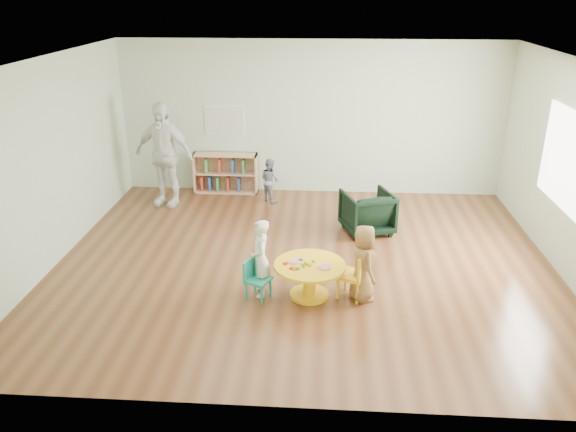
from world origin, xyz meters
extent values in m
plane|color=brown|center=(0.00, 0.00, 0.00)|extent=(7.00, 7.00, 0.00)
cube|color=white|center=(0.00, 0.00, 2.75)|extent=(7.00, 6.00, 0.10)
cube|color=beige|center=(0.00, 3.00, 1.40)|extent=(7.00, 0.10, 2.80)
cube|color=beige|center=(0.00, -3.00, 1.40)|extent=(7.00, 0.10, 2.80)
cube|color=beige|center=(-3.50, 0.00, 1.40)|extent=(0.10, 6.00, 2.80)
cube|color=beige|center=(3.50, 0.00, 1.40)|extent=(0.10, 6.00, 2.80)
cube|color=white|center=(3.48, 0.30, 1.50)|extent=(0.02, 1.60, 1.30)
cylinder|color=yellow|center=(0.11, -0.94, 0.20)|extent=(0.16, 0.16, 0.41)
cylinder|color=yellow|center=(0.11, -0.94, 0.02)|extent=(0.50, 0.50, 0.04)
cylinder|color=yellow|center=(0.11, -0.94, 0.43)|extent=(0.90, 0.90, 0.04)
cylinder|color=#D27981|center=(-0.09, -0.89, 0.46)|extent=(0.15, 0.15, 0.02)
cylinder|color=#D27981|center=(0.29, -1.02, 0.46)|extent=(0.17, 0.17, 0.02)
cylinder|color=yellow|center=(0.09, -0.96, 0.47)|extent=(0.12, 0.11, 0.04)
cylinder|color=#136E35|center=(0.03, -1.02, 0.47)|extent=(0.05, 0.05, 0.02)
cylinder|color=#136E35|center=(0.15, -0.90, 0.47)|extent=(0.05, 0.05, 0.02)
cube|color=red|center=(-0.11, -1.08, 0.46)|extent=(0.07, 0.07, 0.02)
cube|color=#FF6215|center=(-0.07, -1.10, 0.46)|extent=(0.05, 0.05, 0.02)
cube|color=#1721B3|center=(-0.02, -0.85, 0.46)|extent=(0.07, 0.06, 0.02)
cube|color=#136E35|center=(-0.04, -1.09, 0.46)|extent=(0.07, 0.06, 0.02)
cube|color=red|center=(-0.20, -0.96, 0.46)|extent=(0.07, 0.07, 0.02)
cube|color=teal|center=(-0.53, -1.04, 0.26)|extent=(0.37, 0.37, 0.04)
cube|color=teal|center=(-0.64, -1.00, 0.40)|extent=(0.14, 0.27, 0.24)
cylinder|color=teal|center=(-0.59, -0.90, 0.12)|extent=(0.03, 0.03, 0.24)
cylinder|color=teal|center=(-0.68, -1.10, 0.12)|extent=(0.03, 0.03, 0.24)
cylinder|color=teal|center=(-0.39, -0.99, 0.12)|extent=(0.03, 0.03, 0.24)
cylinder|color=teal|center=(-0.47, -1.19, 0.12)|extent=(0.03, 0.03, 0.24)
cube|color=yellow|center=(0.64, -0.92, 0.31)|extent=(0.43, 0.43, 0.04)
cube|color=yellow|center=(0.76, -0.98, 0.47)|extent=(0.16, 0.31, 0.28)
cylinder|color=yellow|center=(0.70, -1.10, 0.14)|extent=(0.04, 0.04, 0.28)
cylinder|color=yellow|center=(0.81, -0.86, 0.14)|extent=(0.04, 0.04, 0.28)
cylinder|color=yellow|center=(0.46, -0.99, 0.14)|extent=(0.04, 0.04, 0.28)
cylinder|color=yellow|center=(0.57, -0.75, 0.14)|extent=(0.04, 0.04, 0.28)
cube|color=tan|center=(-2.19, 2.83, 0.38)|extent=(0.03, 0.30, 0.75)
cube|color=tan|center=(-1.01, 2.83, 0.38)|extent=(0.03, 0.30, 0.75)
cube|color=tan|center=(-1.60, 2.83, 0.01)|extent=(1.20, 0.30, 0.03)
cube|color=tan|center=(-1.60, 2.83, 0.73)|extent=(1.20, 0.30, 0.03)
cube|color=tan|center=(-1.60, 2.83, 0.38)|extent=(1.14, 0.28, 0.03)
cube|color=tan|center=(-1.60, 2.97, 0.38)|extent=(1.20, 0.02, 0.75)
cube|color=#BD4332|center=(-2.05, 2.81, 0.18)|extent=(0.04, 0.18, 0.26)
cube|color=#3360B3|center=(-1.90, 2.81, 0.18)|extent=(0.04, 0.18, 0.26)
cube|color=#4AA151|center=(-1.75, 2.81, 0.18)|extent=(0.04, 0.18, 0.26)
cube|color=#BD4332|center=(-1.55, 2.81, 0.18)|extent=(0.04, 0.18, 0.26)
cube|color=#3360B3|center=(-1.35, 2.81, 0.18)|extent=(0.04, 0.18, 0.26)
cube|color=#4AA151|center=(-1.95, 2.81, 0.53)|extent=(0.04, 0.18, 0.26)
cube|color=#BD4332|center=(-1.70, 2.81, 0.53)|extent=(0.04, 0.18, 0.26)
cube|color=#3360B3|center=(-1.45, 2.81, 0.53)|extent=(0.04, 0.18, 0.26)
cube|color=#4AA151|center=(-1.25, 2.81, 0.53)|extent=(0.04, 0.18, 0.26)
cube|color=white|center=(-1.60, 2.98, 1.35)|extent=(0.74, 0.01, 0.54)
cube|color=#F23345|center=(-1.60, 2.98, 1.35)|extent=(0.70, 0.00, 0.50)
imported|color=black|center=(0.95, 1.13, 0.34)|extent=(0.92, 0.94, 0.67)
imported|color=white|center=(-0.51, -0.93, 0.51)|extent=(0.31, 0.41, 1.01)
imported|color=#FCAF1C|center=(0.76, -0.96, 0.50)|extent=(0.45, 0.56, 0.99)
imported|color=#1A2443|center=(-0.72, 2.42, 0.40)|extent=(0.49, 0.48, 0.79)
imported|color=white|center=(-2.55, 2.14, 0.92)|extent=(1.15, 0.67, 1.84)
camera|label=1|loc=(0.25, -7.16, 3.66)|focal=35.00mm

